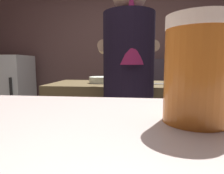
% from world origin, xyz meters
% --- Properties ---
extents(wall_back, '(5.20, 0.10, 2.70)m').
position_xyz_m(wall_back, '(0.00, 2.20, 1.35)').
color(wall_back, brown).
rests_on(wall_back, ground).
extents(prep_counter, '(2.10, 0.60, 0.94)m').
position_xyz_m(prep_counter, '(0.35, 0.55, 0.47)').
color(prep_counter, brown).
rests_on(prep_counter, ground).
extents(back_shelf, '(0.91, 0.36, 1.19)m').
position_xyz_m(back_shelf, '(0.34, 1.92, 0.59)').
color(back_shelf, '#3C323F').
rests_on(back_shelf, ground).
extents(mini_fridge, '(0.69, 0.58, 1.25)m').
position_xyz_m(mini_fridge, '(-2.01, 1.75, 0.62)').
color(mini_fridge, white).
rests_on(mini_fridge, ground).
extents(bartender, '(0.46, 0.54, 1.66)m').
position_xyz_m(bartender, '(0.02, 0.10, 0.96)').
color(bartender, '#292C39').
rests_on(bartender, ground).
extents(mixing_bowl, '(0.21, 0.21, 0.06)m').
position_xyz_m(mixing_bowl, '(-0.25, 0.56, 0.97)').
color(mixing_bowl, silver).
rests_on(mixing_bowl, prep_counter).
extents(chefs_knife, '(0.24, 0.11, 0.01)m').
position_xyz_m(chefs_knife, '(0.30, 0.50, 0.94)').
color(chefs_knife, silver).
rests_on(chefs_knife, prep_counter).
extents(pint_glass_far, '(0.08, 0.08, 0.13)m').
position_xyz_m(pint_glass_far, '(0.14, -0.95, 1.11)').
color(pint_glass_far, '#B86322').
rests_on(pint_glass_far, bar_counter).
extents(bottle_hot_sauce, '(0.06, 0.06, 0.27)m').
position_xyz_m(bottle_hot_sauce, '(0.14, 1.84, 1.29)').
color(bottle_hot_sauce, '#4C8634').
rests_on(bottle_hot_sauce, back_shelf).
extents(bottle_soy, '(0.07, 0.07, 0.20)m').
position_xyz_m(bottle_soy, '(0.63, 1.88, 1.27)').
color(bottle_soy, red).
rests_on(bottle_soy, back_shelf).
extents(bottle_olive_oil, '(0.07, 0.07, 0.23)m').
position_xyz_m(bottle_olive_oil, '(-0.04, 1.87, 1.27)').
color(bottle_olive_oil, '#428B37').
rests_on(bottle_olive_oil, back_shelf).
extents(bottle_vinegar, '(0.07, 0.07, 0.21)m').
position_xyz_m(bottle_vinegar, '(0.05, 1.95, 1.27)').
color(bottle_vinegar, '#C7C77E').
rests_on(bottle_vinegar, back_shelf).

